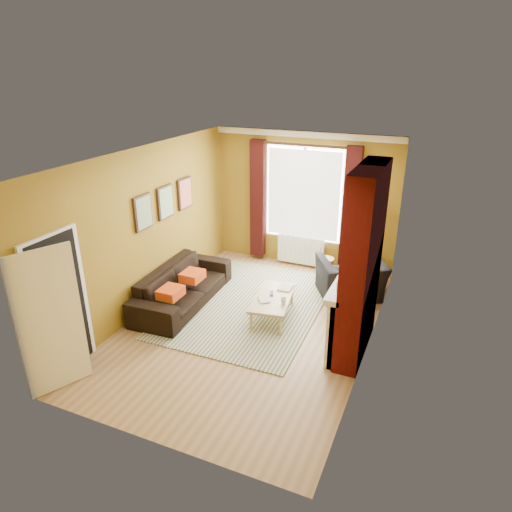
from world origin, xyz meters
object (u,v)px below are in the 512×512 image
floor_lamp (377,224)px  sofa (183,286)px  armchair (350,278)px  coffee_table (273,299)px  wicker_stool (325,268)px

floor_lamp → sofa: bearing=-143.9°
floor_lamp → armchair: bearing=-110.3°
sofa → floor_lamp: size_ratio=1.48×
coffee_table → floor_lamp: size_ratio=0.81×
sofa → floor_lamp: floor_lamp is taller
wicker_stool → floor_lamp: floor_lamp is taller
armchair → floor_lamp: bearing=-140.8°
wicker_stool → floor_lamp: 1.37m
sofa → wicker_stool: sofa is taller
coffee_table → floor_lamp: floor_lamp is taller
sofa → armchair: bearing=-64.6°
sofa → armchair: size_ratio=2.05×
floor_lamp → wicker_stool: bearing=-172.0°
sofa → wicker_stool: bearing=-48.1°
armchair → sofa: bearing=-2.6°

